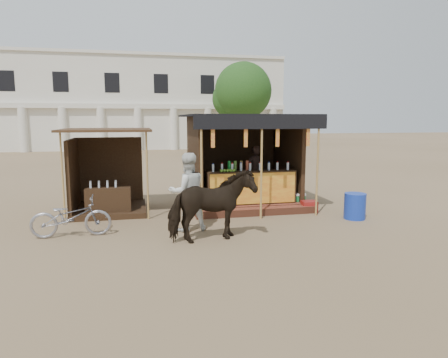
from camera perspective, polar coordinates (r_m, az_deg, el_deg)
ground at (r=9.12m, az=2.18°, el=-8.33°), size 120.00×120.00×0.00m
main_stall at (r=12.34m, az=2.88°, el=0.99°), size 3.60×3.61×2.78m
secondary_stall at (r=11.85m, az=-16.90°, el=-0.53°), size 2.40×2.40×2.38m
cow at (r=8.63m, az=-1.78°, el=-3.92°), size 1.98×1.17×1.57m
motorbike at (r=9.68m, az=-21.01°, el=-5.08°), size 1.77×0.64×0.92m
bystander at (r=9.50m, az=-5.24°, el=-1.87°), size 1.01×0.85×1.87m
blue_barrel at (r=11.23m, az=18.19°, el=-3.70°), size 0.69×0.69×0.69m
red_crate at (r=11.76m, az=12.06°, el=-3.85°), size 0.46×0.41×0.32m
cooler at (r=12.19m, az=9.96°, el=-2.99°), size 0.73×0.58×0.46m
background_building at (r=38.40m, az=-12.29°, el=10.38°), size 26.00×7.45×8.18m
tree at (r=31.67m, az=2.34°, el=12.17°), size 4.50×4.40×7.00m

